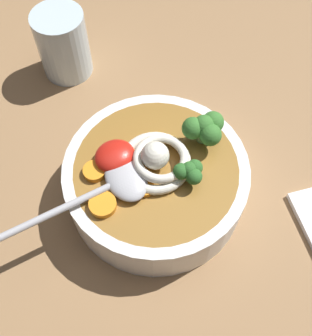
# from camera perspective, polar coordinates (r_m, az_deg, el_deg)

# --- Properties ---
(table_slab) EXTENTS (1.21, 1.21, 0.03)m
(table_slab) POSITION_cam_1_polar(r_m,az_deg,el_deg) (0.56, 1.35, -0.77)
(table_slab) COLOR #936D47
(table_slab) RESTS_ON ground
(soup_bowl) EXTENTS (0.21, 0.21, 0.06)m
(soup_bowl) POSITION_cam_1_polar(r_m,az_deg,el_deg) (0.50, 0.00, -1.74)
(soup_bowl) COLOR white
(soup_bowl) RESTS_ON table_slab
(noodle_pile) EXTENTS (0.09, 0.09, 0.04)m
(noodle_pile) POSITION_cam_1_polar(r_m,az_deg,el_deg) (0.47, 0.10, 1.13)
(noodle_pile) COLOR silver
(noodle_pile) RESTS_ON soup_bowl
(soup_spoon) EXTENTS (0.17, 0.06, 0.02)m
(soup_spoon) POSITION_cam_1_polar(r_m,az_deg,el_deg) (0.46, -5.67, -2.17)
(soup_spoon) COLOR #B7B7BC
(soup_spoon) RESTS_ON soup_bowl
(chili_sauce_dollop) EXTENTS (0.05, 0.04, 0.02)m
(chili_sauce_dollop) POSITION_cam_1_polar(r_m,az_deg,el_deg) (0.47, -5.64, 1.64)
(chili_sauce_dollop) COLOR red
(chili_sauce_dollop) RESTS_ON soup_bowl
(broccoli_floret_right) EXTENTS (0.04, 0.03, 0.03)m
(broccoli_floret_right) POSITION_cam_1_polar(r_m,az_deg,el_deg) (0.45, 4.66, -0.44)
(broccoli_floret_right) COLOR #7A9E60
(broccoli_floret_right) RESTS_ON soup_bowl
(broccoli_floret_far) EXTENTS (0.05, 0.04, 0.04)m
(broccoli_floret_far) POSITION_cam_1_polar(r_m,az_deg,el_deg) (0.48, 6.68, 5.43)
(broccoli_floret_far) COLOR #7A9E60
(broccoli_floret_far) RESTS_ON soup_bowl
(carrot_slice_beside_noodles) EXTENTS (0.03, 0.03, 0.01)m
(carrot_slice_beside_noodles) POSITION_cam_1_polar(r_m,az_deg,el_deg) (0.47, -8.37, -0.44)
(carrot_slice_beside_noodles) COLOR orange
(carrot_slice_beside_noodles) RESTS_ON soup_bowl
(carrot_slice_near_spoon) EXTENTS (0.03, 0.03, 0.01)m
(carrot_slice_near_spoon) POSITION_cam_1_polar(r_m,az_deg,el_deg) (0.47, -2.94, 0.91)
(carrot_slice_near_spoon) COLOR orange
(carrot_slice_near_spoon) RESTS_ON soup_bowl
(carrot_slice_beside_chili) EXTENTS (0.02, 0.02, 0.01)m
(carrot_slice_beside_chili) POSITION_cam_1_polar(r_m,az_deg,el_deg) (0.46, -1.50, -2.73)
(carrot_slice_beside_chili) COLOR orange
(carrot_slice_beside_chili) RESTS_ON soup_bowl
(carrot_slice_front) EXTENTS (0.03, 0.03, 0.01)m
(carrot_slice_front) POSITION_cam_1_polar(r_m,az_deg,el_deg) (0.45, -7.27, -4.97)
(carrot_slice_front) COLOR orange
(carrot_slice_front) RESTS_ON soup_bowl
(drinking_glass) EXTENTS (0.07, 0.07, 0.10)m
(drinking_glass) POSITION_cam_1_polar(r_m,az_deg,el_deg) (0.63, -12.54, 16.14)
(drinking_glass) COLOR silver
(drinking_glass) RESTS_ON table_slab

